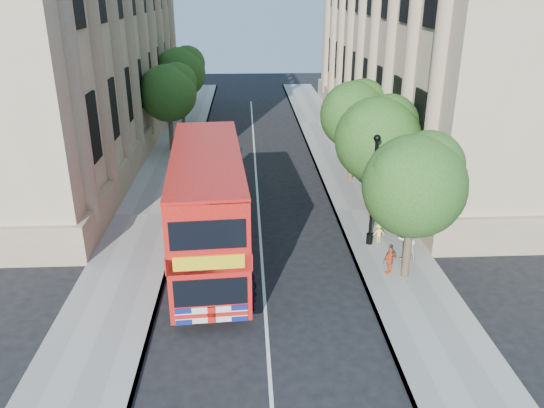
{
  "coord_description": "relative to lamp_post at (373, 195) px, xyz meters",
  "views": [
    {
      "loc": [
        -0.59,
        -15.71,
        11.04
      ],
      "look_at": [
        0.49,
        5.7,
        2.3
      ],
      "focal_mm": 35.0,
      "sensor_mm": 36.0,
      "label": 1
    }
  ],
  "objects": [
    {
      "name": "tree_right_near",
      "position": [
        0.84,
        -2.97,
        1.74
      ],
      "size": [
        4.0,
        4.0,
        6.08
      ],
      "color": "#473828",
      "rests_on": "ground"
    },
    {
      "name": "pavement_right",
      "position": [
        0.75,
        4.0,
        -2.45
      ],
      "size": [
        3.5,
        80.0,
        0.12
      ],
      "primitive_type": "cube",
      "color": "gray",
      "rests_on": "ground"
    },
    {
      "name": "building_right",
      "position": [
        8.8,
        18.0,
        6.49
      ],
      "size": [
        12.0,
        38.0,
        18.0
      ],
      "primitive_type": "cube",
      "color": "tan",
      "rests_on": "ground"
    },
    {
      "name": "pavement_left",
      "position": [
        -10.75,
        4.0,
        -2.45
      ],
      "size": [
        3.5,
        80.0,
        0.12
      ],
      "primitive_type": "cube",
      "color": "gray",
      "rests_on": "ground"
    },
    {
      "name": "woman_pedestrian",
      "position": [
        1.25,
        -1.53,
        -1.45
      ],
      "size": [
        1.0,
        0.83,
        1.87
      ],
      "primitive_type": "imported",
      "rotation": [
        0.0,
        0.0,
        3.29
      ],
      "color": "beige",
      "rests_on": "pavement_right"
    },
    {
      "name": "tree_left_far",
      "position": [
        -10.96,
        16.03,
        1.93
      ],
      "size": [
        4.0,
        4.0,
        6.3
      ],
      "color": "#473828",
      "rests_on": "ground"
    },
    {
      "name": "ground",
      "position": [
        -5.0,
        -6.0,
        -2.51
      ],
      "size": [
        120.0,
        120.0,
        0.0
      ],
      "primitive_type": "plane",
      "color": "black",
      "rests_on": "ground"
    },
    {
      "name": "police_constable",
      "position": [
        -5.64,
        -5.0,
        -1.55
      ],
      "size": [
        0.7,
        0.46,
        1.92
      ],
      "primitive_type": "imported",
      "rotation": [
        0.0,
        0.0,
        3.14
      ],
      "color": "black",
      "rests_on": "ground"
    },
    {
      "name": "double_decker_bus",
      "position": [
        -7.21,
        -1.25,
        0.18
      ],
      "size": [
        3.47,
        10.69,
        4.87
      ],
      "rotation": [
        0.0,
        0.0,
        0.07
      ],
      "color": "red",
      "rests_on": "ground"
    },
    {
      "name": "tree_left_back",
      "position": [
        -10.96,
        24.03,
        2.2
      ],
      "size": [
        4.2,
        4.2,
        6.65
      ],
      "color": "#473828",
      "rests_on": "ground"
    },
    {
      "name": "lamp_post",
      "position": [
        0.0,
        0.0,
        0.0
      ],
      "size": [
        0.32,
        0.32,
        5.16
      ],
      "color": "black",
      "rests_on": "pavement_right"
    },
    {
      "name": "tree_right_far",
      "position": [
        0.84,
        9.03,
        1.8
      ],
      "size": [
        4.0,
        4.0,
        6.15
      ],
      "color": "#473828",
      "rests_on": "ground"
    },
    {
      "name": "tree_right_mid",
      "position": [
        0.84,
        3.03,
        1.93
      ],
      "size": [
        4.2,
        4.2,
        6.37
      ],
      "color": "#473828",
      "rests_on": "ground"
    },
    {
      "name": "child_b",
      "position": [
        0.45,
        0.15,
        -1.92
      ],
      "size": [
        0.64,
        0.42,
        0.93
      ],
      "primitive_type": "imported",
      "rotation": [
        0.0,
        0.0,
        3.26
      ],
      "color": "#F4EB53",
      "rests_on": "pavement_right"
    },
    {
      "name": "box_van",
      "position": [
        -6.95,
        6.06,
        -1.29
      ],
      "size": [
        2.14,
        4.49,
        2.49
      ],
      "rotation": [
        0.0,
        0.0,
        -0.09
      ],
      "color": "black",
      "rests_on": "ground"
    },
    {
      "name": "building_left",
      "position": [
        -18.8,
        18.0,
        6.49
      ],
      "size": [
        12.0,
        38.0,
        18.0
      ],
      "primitive_type": "cube",
      "color": "tan",
      "rests_on": "ground"
    },
    {
      "name": "child_a",
      "position": [
        0.2,
        -2.78,
        -1.81
      ],
      "size": [
        0.74,
        0.55,
        1.17
      ],
      "primitive_type": "imported",
      "rotation": [
        0.0,
        0.0,
        3.58
      ],
      "color": "#E15B27",
      "rests_on": "pavement_right"
    }
  ]
}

